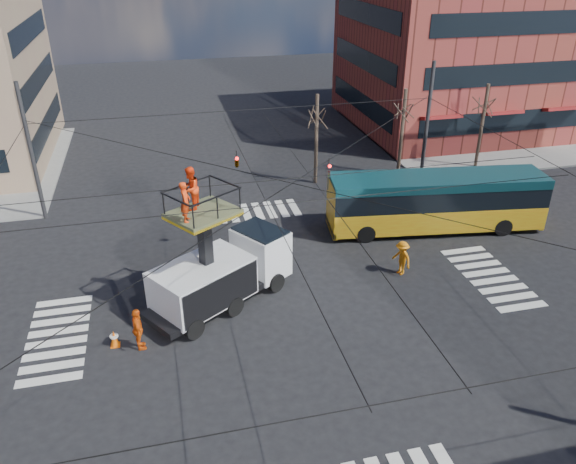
# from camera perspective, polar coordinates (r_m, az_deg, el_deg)

# --- Properties ---
(ground) EXTENTS (120.00, 120.00, 0.00)m
(ground) POSITION_cam_1_polar(r_m,az_deg,el_deg) (25.51, 0.37, -7.35)
(ground) COLOR black
(ground) RESTS_ON ground
(sidewalk_ne) EXTENTS (18.00, 18.00, 0.12)m
(sidewalk_ne) POSITION_cam_1_polar(r_m,az_deg,el_deg) (50.96, 18.13, 9.62)
(sidewalk_ne) COLOR slate
(sidewalk_ne) RESTS_ON ground
(crosswalks) EXTENTS (22.40, 22.40, 0.02)m
(crosswalks) POSITION_cam_1_polar(r_m,az_deg,el_deg) (25.51, 0.37, -7.33)
(crosswalks) COLOR silver
(crosswalks) RESTS_ON ground
(building_ne) EXTENTS (20.06, 16.06, 14.00)m
(building_ne) POSITION_cam_1_polar(r_m,az_deg,el_deg) (52.44, 18.56, 17.90)
(building_ne) COLOR maroon
(building_ne) RESTS_ON ground
(overhead_network) EXTENTS (24.24, 24.24, 8.00)m
(overhead_network) POSITION_cam_1_polar(r_m,az_deg,el_deg) (23.66, -0.00, 1.73)
(overhead_network) COLOR #2D2D30
(overhead_network) RESTS_ON ground
(tree_a) EXTENTS (2.00, 2.00, 6.00)m
(tree_a) POSITION_cam_1_polar(r_m,az_deg,el_deg) (36.65, 2.95, 11.73)
(tree_a) COLOR #382B21
(tree_a) RESTS_ON ground
(tree_b) EXTENTS (2.00, 2.00, 6.00)m
(tree_b) POSITION_cam_1_polar(r_m,az_deg,el_deg) (38.73, 11.70, 12.08)
(tree_b) COLOR #382B21
(tree_b) RESTS_ON ground
(tree_c) EXTENTS (2.00, 2.00, 6.00)m
(tree_c) POSITION_cam_1_polar(r_m,az_deg,el_deg) (41.58, 19.41, 12.16)
(tree_c) COLOR #382B21
(tree_c) RESTS_ON ground
(utility_truck) EXTENTS (7.12, 5.75, 6.58)m
(utility_truck) POSITION_cam_1_polar(r_m,az_deg,el_deg) (24.82, -6.80, -2.87)
(utility_truck) COLOR black
(utility_truck) RESTS_ON ground
(city_bus) EXTENTS (12.13, 4.18, 3.20)m
(city_bus) POSITION_cam_1_polar(r_m,az_deg,el_deg) (32.25, 14.78, 3.07)
(city_bus) COLOR orange
(city_bus) RESTS_ON ground
(traffic_cone) EXTENTS (0.36, 0.36, 0.73)m
(traffic_cone) POSITION_cam_1_polar(r_m,az_deg,el_deg) (24.02, -17.24, -10.27)
(traffic_cone) COLOR #E85C09
(traffic_cone) RESTS_ON ground
(worker_ground) EXTENTS (0.60, 1.14, 1.86)m
(worker_ground) POSITION_cam_1_polar(r_m,az_deg,el_deg) (23.26, -14.99, -9.54)
(worker_ground) COLOR #DC530D
(worker_ground) RESTS_ON ground
(flagger) EXTENTS (1.00, 1.29, 1.77)m
(flagger) POSITION_cam_1_polar(r_m,az_deg,el_deg) (27.81, 11.47, -2.60)
(flagger) COLOR orange
(flagger) RESTS_ON ground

